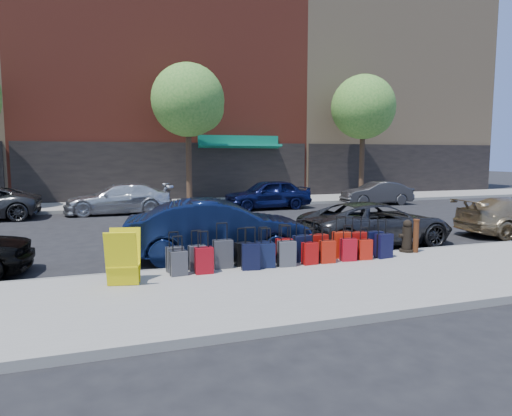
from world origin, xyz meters
name	(u,v)px	position (x,y,z in m)	size (l,w,h in m)	color
ground	(228,235)	(0.00, 0.00, 0.00)	(120.00, 120.00, 0.00)	black
sidewalk_near	(315,285)	(0.00, -6.50, 0.07)	(60.00, 4.00, 0.15)	gray
sidewalk_far	(179,204)	(0.00, 10.00, 0.07)	(60.00, 4.00, 0.15)	gray
curb_near	(278,263)	(0.00, -4.48, 0.07)	(60.00, 0.08, 0.15)	gray
curb_far	(185,208)	(0.00, 7.98, 0.07)	(60.00, 0.08, 0.15)	gray
building_center	(156,47)	(0.00, 17.99, 9.98)	(17.00, 12.85, 20.00)	maroon
building_right	(361,76)	(16.00, 17.99, 8.98)	(15.00, 12.12, 18.00)	tan
tree_center	(191,102)	(0.64, 9.50, 5.41)	(3.80, 3.80, 7.27)	black
tree_right	(365,109)	(11.14, 9.50, 5.41)	(3.80, 3.80, 7.27)	black
suitcase_front_0	(175,259)	(-2.53, -4.79, 0.42)	(0.39, 0.25, 0.87)	#3E3F44
suitcase_front_1	(197,258)	(-2.05, -4.82, 0.43)	(0.38, 0.23, 0.88)	#3F3F44
suitcase_front_2	(223,254)	(-1.47, -4.84, 0.47)	(0.42, 0.23, 1.02)	#333338
suitcase_front_3	(243,254)	(-0.98, -4.77, 0.42)	(0.38, 0.24, 0.87)	black
suitcase_front_4	(264,253)	(-0.48, -4.82, 0.42)	(0.37, 0.22, 0.87)	black
suitcase_front_5	(284,250)	(0.03, -4.78, 0.43)	(0.40, 0.25, 0.91)	#A20C0A
suitcase_front_6	(302,248)	(0.48, -4.81, 0.46)	(0.44, 0.27, 1.00)	black
suitcase_front_7	(319,247)	(0.95, -4.76, 0.46)	(0.42, 0.24, 0.98)	maroon
suitcase_front_8	(342,245)	(1.56, -4.78, 0.47)	(0.45, 0.28, 1.03)	#B41D0B
suitcase_front_9	(358,244)	(2.00, -4.80, 0.46)	(0.42, 0.25, 0.99)	#910B09
suitcase_front_10	(374,243)	(2.50, -4.77, 0.45)	(0.42, 0.26, 0.97)	black
suitcase_back_0	(179,263)	(-2.51, -5.15, 0.41)	(0.37, 0.24, 0.84)	#3A3A3F
suitcase_back_1	(204,260)	(-1.97, -5.16, 0.43)	(0.39, 0.23, 0.91)	maroon
suitcase_back_3	(251,256)	(-0.93, -5.17, 0.44)	(0.43, 0.29, 0.94)	black
suitcase_back_4	(266,255)	(-0.54, -5.11, 0.43)	(0.40, 0.27, 0.89)	black
suitcase_back_5	(287,254)	(-0.06, -5.15, 0.44)	(0.40, 0.25, 0.93)	#424247
suitcase_back_6	(310,253)	(0.52, -5.16, 0.41)	(0.35, 0.22, 0.83)	#9E0A0A
suitcase_back_7	(327,252)	(0.97, -5.15, 0.42)	(0.37, 0.22, 0.85)	#A8180A
suitcase_back_8	(348,250)	(1.54, -5.13, 0.42)	(0.39, 0.25, 0.87)	#9E0A16
suitcase_back_9	(365,249)	(1.98, -5.14, 0.40)	(0.35, 0.23, 0.79)	#B1170B
suitcase_back_10	(384,246)	(2.53, -5.12, 0.45)	(0.43, 0.29, 0.96)	black
fire_hydrant	(407,237)	(3.53, -4.71, 0.54)	(0.43, 0.38, 0.84)	black
bollard	(416,235)	(3.68, -4.86, 0.60)	(0.16, 0.16, 0.87)	#38190C
display_rack	(123,258)	(-3.63, -5.48, 0.68)	(0.73, 0.77, 1.07)	yellow
car_near_1	(219,229)	(-1.16, -3.29, 0.77)	(1.63, 4.66, 1.54)	#0D183A
car_near_2	(376,223)	(3.77, -2.94, 0.64)	(2.12, 4.59, 1.28)	#2E2E30
car_far_1	(119,199)	(-3.20, 7.06, 0.69)	(1.93, 4.76, 1.38)	silver
car_far_2	(267,194)	(3.86, 6.63, 0.74)	(1.75, 4.35, 1.48)	#0D1239
car_far_3	(377,193)	(10.18, 6.62, 0.63)	(1.33, 3.80, 1.25)	#373739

